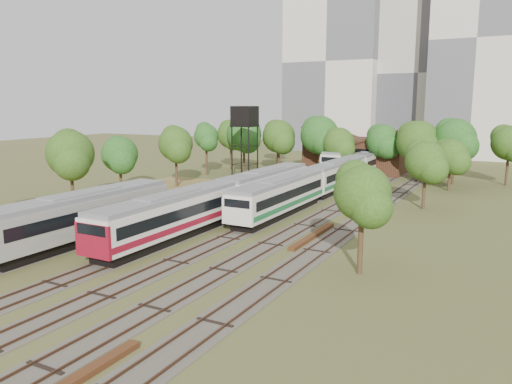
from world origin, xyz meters
The scene contains 16 objects.
ground centered at (0.00, 0.00, 0.00)m, with size 240.00×240.00×0.00m, color #475123.
dry_grass_patch centered at (-18.00, 8.00, 0.02)m, with size 14.00×60.00×0.04m, color brown.
tracks centered at (-0.67, 25.00, 0.04)m, with size 24.60×80.00×0.19m.
railcar_red_set centered at (-2.00, 16.40, 2.05)m, with size 3.14×34.58×3.88m.
railcar_green_set centered at (2.00, 37.94, 2.00)m, with size 3.06×52.08×3.79m.
railcar_rear centered at (-2.00, 54.67, 2.15)m, with size 3.28×16.08×4.07m.
old_grey_coach centered at (-8.00, 4.00, 2.22)m, with size 3.28×18.00×4.07m.
water_tower centered at (-11.88, 38.08, 9.25)m, with size 3.17×3.17×10.97m.
rail_pile_far centered at (8.20, 14.17, 0.15)m, with size 0.57×9.15×0.30m, color #562F18.
maintenance_shed centered at (-1.00, 57.98, 2.91)m, with size 16.45×11.55×7.58m.
tree_band_left centered at (-19.84, 25.62, 5.50)m, with size 7.71×76.26×8.58m.
tree_band_far centered at (0.74, 50.59, 6.01)m, with size 44.82×10.13×9.43m.
tree_band_right centered at (14.76, 30.96, 5.00)m, with size 5.34×41.55×7.41m.
tower_left centered at (-18.00, 95.00, 21.00)m, with size 22.00×16.00×42.00m, color beige.
tower_centre centered at (2.00, 100.00, 18.00)m, with size 20.00×18.00×36.00m, color #B9B6A8.
tower_right centered at (14.00, 92.00, 24.00)m, with size 18.00×16.00×48.00m, color beige.
Camera 1 is at (23.34, -24.56, 11.28)m, focal length 35.00 mm.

